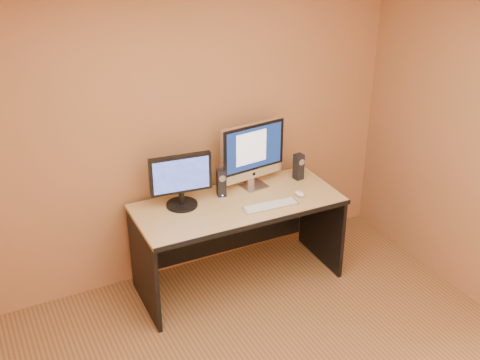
{
  "coord_description": "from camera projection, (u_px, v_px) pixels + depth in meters",
  "views": [
    {
      "loc": [
        -1.52,
        -2.24,
        3.09
      ],
      "look_at": [
        0.34,
        1.45,
        1.03
      ],
      "focal_mm": 45.0,
      "sensor_mm": 36.0,
      "label": 1
    }
  ],
  "objects": [
    {
      "name": "cable_b",
      "position": [
        246.0,
        184.0,
        5.12
      ],
      "size": [
        0.06,
        0.18,
        0.01
      ],
      "primitive_type": "cylinder",
      "rotation": [
        1.57,
        0.0,
        -0.27
      ],
      "color": "black",
      "rests_on": "desk"
    },
    {
      "name": "mouse",
      "position": [
        299.0,
        193.0,
        4.93
      ],
      "size": [
        0.06,
        0.11,
        0.04
      ],
      "primitive_type": "ellipsoid",
      "rotation": [
        0.0,
        0.0,
        -0.0
      ],
      "color": "silver",
      "rests_on": "desk"
    },
    {
      "name": "desk",
      "position": [
        238.0,
        243.0,
        5.0
      ],
      "size": [
        1.68,
        0.76,
        0.77
      ],
      "primitive_type": null,
      "rotation": [
        0.0,
        0.0,
        -0.02
      ],
      "color": "tan",
      "rests_on": "ground"
    },
    {
      "name": "walls",
      "position": [
        305.0,
        256.0,
        3.2
      ],
      "size": [
        4.0,
        4.0,
        2.6
      ],
      "primitive_type": null,
      "color": "#965C3C",
      "rests_on": "ground"
    },
    {
      "name": "second_monitor",
      "position": [
        181.0,
        181.0,
        4.68
      ],
      "size": [
        0.53,
        0.31,
        0.44
      ],
      "primitive_type": null,
      "rotation": [
        0.0,
        0.0,
        -0.12
      ],
      "color": "black",
      "rests_on": "desk"
    },
    {
      "name": "speaker_left",
      "position": [
        221.0,
        183.0,
        4.89
      ],
      "size": [
        0.09,
        0.09,
        0.23
      ],
      "primitive_type": null,
      "rotation": [
        0.0,
        0.0,
        -0.22
      ],
      "color": "black",
      "rests_on": "desk"
    },
    {
      "name": "ceiling",
      "position": [
        320.0,
        6.0,
        2.62
      ],
      "size": [
        4.0,
        4.0,
        0.0
      ],
      "primitive_type": "plane",
      "color": "white",
      "rests_on": "walls"
    },
    {
      "name": "imac",
      "position": [
        255.0,
        156.0,
        4.95
      ],
      "size": [
        0.61,
        0.28,
        0.57
      ],
      "primitive_type": null,
      "rotation": [
        0.0,
        0.0,
        0.11
      ],
      "color": "silver",
      "rests_on": "desk"
    },
    {
      "name": "speaker_right",
      "position": [
        299.0,
        167.0,
        5.17
      ],
      "size": [
        0.08,
        0.08,
        0.23
      ],
      "primitive_type": null,
      "rotation": [
        0.0,
        0.0,
        0.1
      ],
      "color": "black",
      "rests_on": "desk"
    },
    {
      "name": "keyboard",
      "position": [
        271.0,
        205.0,
        4.77
      ],
      "size": [
        0.46,
        0.15,
        0.02
      ],
      "primitive_type": "cube",
      "rotation": [
        0.0,
        0.0,
        -0.08
      ],
      "color": "silver",
      "rests_on": "desk"
    },
    {
      "name": "cable_a",
      "position": [
        261.0,
        182.0,
        5.16
      ],
      "size": [
        0.05,
        0.23,
        0.01
      ],
      "primitive_type": "cylinder",
      "rotation": [
        1.57,
        0.0,
        0.17
      ],
      "color": "black",
      "rests_on": "desk"
    }
  ]
}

